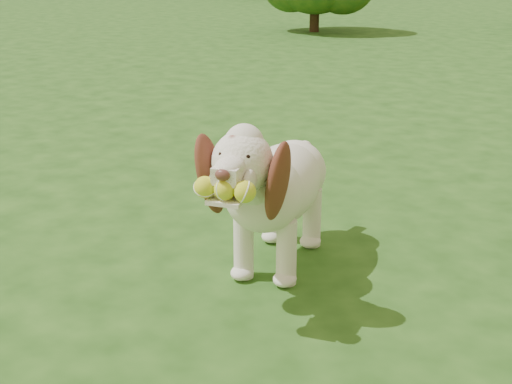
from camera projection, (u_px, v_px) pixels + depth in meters
The scene contains 2 objects.
ground at pixel (376, 268), 2.99m from camera, with size 80.00×80.00×0.00m, color #1D4212.
dog at pixel (274, 184), 2.85m from camera, with size 0.55×1.07×0.70m.
Camera 1 is at (1.11, -2.52, 1.31)m, focal length 50.00 mm.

